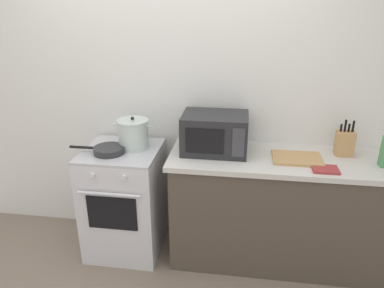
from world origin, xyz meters
The scene contains 10 objects.
back_wall centered at (0.30, 0.97, 1.25)m, with size 4.40×0.10×2.50m, color silver.
lower_cabinet_right centered at (0.90, 0.62, 0.44)m, with size 1.64×0.56×0.88m, color #4C4238.
countertop_right centered at (0.90, 0.62, 0.90)m, with size 1.70×0.60×0.04m, color beige.
stove centered at (-0.35, 0.60, 0.46)m, with size 0.60×0.64×0.92m.
stock_pot centered at (-0.26, 0.66, 1.04)m, with size 0.33×0.25×0.26m.
frying_pan centered at (-0.42, 0.52, 0.95)m, with size 0.44×0.24×0.05m.
microwave centered at (0.39, 0.68, 1.07)m, with size 0.50×0.37×0.30m.
cutting_board centered at (1.01, 0.60, 0.93)m, with size 0.36×0.26×0.02m, color tan.
knife_block centered at (1.37, 0.74, 1.02)m, with size 0.13×0.10×0.28m.
oven_mitt centered at (1.18, 0.44, 0.93)m, with size 0.18×0.14×0.02m, color #993333.
Camera 1 is at (0.59, -1.94, 2.02)m, focal length 33.81 mm.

